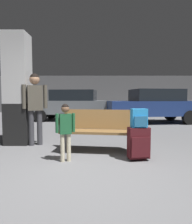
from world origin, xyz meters
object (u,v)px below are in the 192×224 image
at_px(structural_pillar, 17,90).
at_px(backpack_bright, 138,118).
at_px(parked_car_far, 71,104).
at_px(bench, 98,131).
at_px(suitcase, 138,143).
at_px(adult, 34,101).
at_px(child, 64,126).
at_px(parked_car_near, 152,105).

relative_size(structural_pillar, backpack_bright, 7.91).
height_order(backpack_bright, parked_car_far, parked_car_far).
distance_m(bench, suitcase, 0.93).
bearing_deg(backpack_bright, adult, 151.95).
xyz_separation_m(child, parked_car_near, (3.13, 5.59, 0.17)).
distance_m(bench, child, 0.91).
bearing_deg(structural_pillar, suitcase, -26.88).
xyz_separation_m(bench, parked_car_far, (-1.26, 5.91, 0.36)).
bearing_deg(suitcase, parked_car_far, 106.90).
xyz_separation_m(adult, parked_car_far, (0.26, 5.30, -0.25)).
distance_m(structural_pillar, adult, 0.57).
height_order(child, adult, adult).
relative_size(bench, parked_car_near, 0.39).
relative_size(suitcase, parked_car_near, 0.14).
xyz_separation_m(parked_car_far, parked_car_near, (3.78, -0.97, 0.00)).
distance_m(bench, backpack_bright, 0.98).
bearing_deg(backpack_bright, bench, 140.80).
xyz_separation_m(suitcase, parked_car_near, (1.80, 5.52, 0.48)).
relative_size(bench, adult, 0.97).
xyz_separation_m(structural_pillar, suitcase, (2.70, -1.37, -1.01)).
height_order(structural_pillar, child, structural_pillar).
relative_size(bench, child, 1.60).
height_order(backpack_bright, parked_car_near, parked_car_near).
bearing_deg(bench, adult, 158.18).
relative_size(child, adult, 0.60).
bearing_deg(parked_car_near, backpack_bright, -108.12).
relative_size(bench, backpack_bright, 4.87).
xyz_separation_m(child, adult, (-0.91, 1.26, 0.42)).
xyz_separation_m(backpack_bright, parked_car_far, (-1.97, 6.49, 0.03)).
bearing_deg(structural_pillar, backpack_bright, -26.89).
relative_size(structural_pillar, adult, 1.57).
relative_size(suitcase, backpack_bright, 1.78).
relative_size(child, parked_car_near, 0.24).
height_order(bench, parked_car_far, parked_car_far).
height_order(bench, suitcase, bench).
height_order(adult, parked_car_far, adult).
distance_m(suitcase, adult, 2.63).
bearing_deg(parked_car_far, child, -84.38).
bearing_deg(suitcase, backpack_bright, -104.85).
relative_size(structural_pillar, bench, 1.62).
height_order(bench, backpack_bright, backpack_bright).
distance_m(adult, parked_car_far, 5.31).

